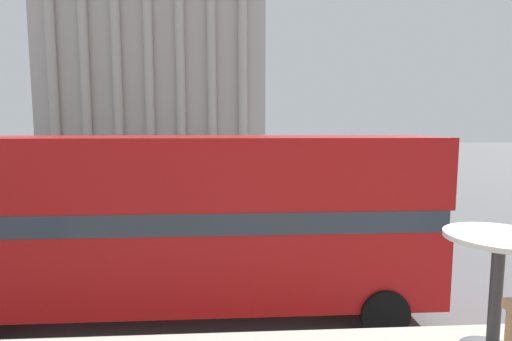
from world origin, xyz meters
name	(u,v)px	position (x,y,z in m)	size (l,w,h in m)	color
double_decker_bus	(185,218)	(-1.68, 6.48, 2.33)	(11.29, 2.66, 4.18)	black
cafe_dining_table	(498,267)	(0.93, -0.35, 3.60)	(0.60, 0.60, 0.73)	#2D2D30
plaza_building_left	(161,68)	(-8.72, 45.20, 11.02)	(23.78, 14.34, 22.06)	#BCB2A8
traffic_light_near	(430,182)	(6.76, 11.77, 2.35)	(0.42, 0.24, 3.58)	black
traffic_light_mid	(172,166)	(-3.59, 17.44, 2.46)	(0.42, 0.24, 3.75)	black
car_black	(184,188)	(-3.49, 21.47, 0.70)	(4.20, 1.93, 1.35)	black
car_white	(353,177)	(8.33, 26.12, 0.70)	(4.20, 1.93, 1.35)	black
pedestrian_grey	(112,194)	(-6.55, 17.39, 1.05)	(0.32, 0.32, 1.82)	#282B33
pedestrian_white	(172,178)	(-4.50, 23.50, 1.04)	(0.32, 0.32, 1.80)	#282B33
pedestrian_black	(257,163)	(1.71, 33.47, 1.05)	(0.32, 0.32, 1.81)	#282B33
pedestrian_red	(238,167)	(-0.11, 31.20, 0.96)	(0.32, 0.32, 1.67)	#282B33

